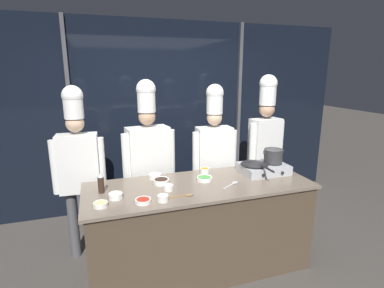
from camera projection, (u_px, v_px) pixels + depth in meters
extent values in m
plane|color=#47423D|center=(199.00, 266.00, 3.17)|extent=(24.00, 24.00, 0.00)
cube|color=black|center=(161.00, 117.00, 4.39)|extent=(5.80, 0.04, 2.70)
cube|color=#47474C|center=(72.00, 122.00, 3.98)|extent=(0.05, 0.05, 2.70)
cube|color=#47474C|center=(238.00, 114.00, 4.73)|extent=(0.05, 0.05, 2.70)
cube|color=#4C3D2D|center=(200.00, 228.00, 3.06)|extent=(2.16, 0.78, 0.90)
cube|color=#756656|center=(200.00, 186.00, 2.95)|extent=(2.23, 0.82, 0.03)
cube|color=#B2B5BA|center=(263.00, 168.00, 3.26)|extent=(0.49, 0.36, 0.10)
cylinder|color=black|center=(254.00, 165.00, 3.21)|extent=(0.20, 0.20, 0.01)
cylinder|color=black|center=(263.00, 175.00, 3.05)|extent=(0.03, 0.01, 0.03)
cylinder|color=black|center=(273.00, 163.00, 3.28)|extent=(0.20, 0.20, 0.01)
cylinder|color=black|center=(283.00, 173.00, 3.12)|extent=(0.03, 0.01, 0.03)
cylinder|color=#232326|center=(254.00, 164.00, 3.21)|extent=(0.28, 0.28, 0.01)
cone|color=#232326|center=(255.00, 162.00, 3.21)|extent=(0.30, 0.30, 0.05)
cylinder|color=black|center=(267.00, 168.00, 2.97)|extent=(0.02, 0.22, 0.02)
cylinder|color=#333335|center=(273.00, 156.00, 3.27)|extent=(0.20, 0.20, 0.14)
torus|color=#333335|center=(274.00, 150.00, 3.25)|extent=(0.21, 0.21, 0.01)
torus|color=#333335|center=(264.00, 153.00, 3.22)|extent=(0.01, 0.05, 0.05)
torus|color=#333335|center=(282.00, 151.00, 3.29)|extent=(0.01, 0.05, 0.05)
cylinder|color=#332319|center=(101.00, 185.00, 2.73)|extent=(0.06, 0.06, 0.15)
cone|color=white|center=(100.00, 175.00, 2.70)|extent=(0.05, 0.05, 0.04)
cylinder|color=white|center=(163.00, 198.00, 2.56)|extent=(0.09, 0.09, 0.05)
torus|color=white|center=(163.00, 195.00, 2.55)|extent=(0.10, 0.10, 0.01)
cylinder|color=silver|center=(163.00, 197.00, 2.55)|extent=(0.08, 0.08, 0.03)
cylinder|color=white|center=(143.00, 201.00, 2.53)|extent=(0.14, 0.14, 0.03)
torus|color=white|center=(143.00, 199.00, 2.53)|extent=(0.14, 0.14, 0.01)
cylinder|color=#B22D1E|center=(143.00, 200.00, 2.53)|extent=(0.11, 0.11, 0.02)
cylinder|color=white|center=(116.00, 196.00, 2.61)|extent=(0.12, 0.12, 0.05)
torus|color=white|center=(115.00, 193.00, 2.61)|extent=(0.12, 0.12, 0.01)
cylinder|color=silver|center=(116.00, 195.00, 2.61)|extent=(0.10, 0.10, 0.03)
cylinder|color=white|center=(161.00, 181.00, 2.95)|extent=(0.16, 0.16, 0.05)
torus|color=white|center=(161.00, 179.00, 2.95)|extent=(0.16, 0.16, 0.01)
cylinder|color=#382319|center=(161.00, 180.00, 2.95)|extent=(0.13, 0.13, 0.03)
cylinder|color=white|center=(101.00, 205.00, 2.46)|extent=(0.12, 0.12, 0.03)
torus|color=white|center=(100.00, 203.00, 2.45)|extent=(0.12, 0.12, 0.01)
cylinder|color=#E0C689|center=(101.00, 204.00, 2.46)|extent=(0.10, 0.10, 0.02)
cylinder|color=white|center=(168.00, 188.00, 2.79)|extent=(0.09, 0.09, 0.05)
torus|color=white|center=(168.00, 185.00, 2.78)|extent=(0.09, 0.09, 0.01)
cylinder|color=silver|center=(168.00, 186.00, 2.79)|extent=(0.08, 0.08, 0.03)
cylinder|color=white|center=(204.00, 179.00, 3.04)|extent=(0.16, 0.16, 0.03)
torus|color=white|center=(204.00, 177.00, 3.04)|extent=(0.16, 0.16, 0.01)
cylinder|color=#4C9E47|center=(204.00, 178.00, 3.04)|extent=(0.13, 0.13, 0.02)
cylinder|color=white|center=(205.00, 171.00, 3.27)|extent=(0.10, 0.10, 0.05)
torus|color=white|center=(205.00, 169.00, 3.26)|extent=(0.10, 0.10, 0.01)
cylinder|color=orange|center=(205.00, 170.00, 3.26)|extent=(0.08, 0.08, 0.03)
cylinder|color=white|center=(155.00, 176.00, 3.10)|extent=(0.13, 0.13, 0.05)
torus|color=white|center=(155.00, 174.00, 3.09)|extent=(0.13, 0.13, 0.01)
cylinder|color=beige|center=(155.00, 175.00, 3.09)|extent=(0.11, 0.11, 0.03)
cube|color=#B2B5BA|center=(228.00, 187.00, 2.87)|extent=(0.16, 0.11, 0.01)
ellipsoid|color=#B2B5BA|center=(235.00, 182.00, 2.97)|extent=(0.10, 0.09, 0.02)
cube|color=olive|center=(176.00, 197.00, 2.65)|extent=(0.16, 0.02, 0.01)
ellipsoid|color=olive|center=(189.00, 195.00, 2.68)|extent=(0.08, 0.05, 0.02)
cylinder|color=#4C4C51|center=(95.00, 222.00, 3.32)|extent=(0.11, 0.11, 0.76)
cylinder|color=#4C4C51|center=(74.00, 224.00, 3.27)|extent=(0.11, 0.11, 0.76)
cube|color=white|center=(79.00, 163.00, 3.13)|extent=(0.42, 0.24, 0.62)
cylinder|color=white|center=(101.00, 164.00, 3.16)|extent=(0.08, 0.08, 0.57)
cylinder|color=white|center=(55.00, 167.00, 3.05)|extent=(0.08, 0.08, 0.57)
sphere|color=beige|center=(75.00, 123.00, 3.03)|extent=(0.18, 0.18, 0.18)
cylinder|color=white|center=(73.00, 107.00, 2.99)|extent=(0.19, 0.19, 0.23)
sphere|color=white|center=(72.00, 96.00, 2.96)|extent=(0.21, 0.21, 0.21)
cylinder|color=#4C4C51|center=(161.00, 209.00, 3.60)|extent=(0.12, 0.12, 0.78)
cylinder|color=#4C4C51|center=(140.00, 214.00, 3.49)|extent=(0.12, 0.12, 0.78)
cube|color=white|center=(148.00, 155.00, 3.38)|extent=(0.49, 0.30, 0.63)
cylinder|color=white|center=(171.00, 154.00, 3.46)|extent=(0.09, 0.09, 0.58)
cylinder|color=white|center=(126.00, 160.00, 3.24)|extent=(0.09, 0.09, 0.58)
sphere|color=tan|center=(147.00, 117.00, 3.27)|extent=(0.19, 0.19, 0.19)
cylinder|color=white|center=(146.00, 101.00, 3.23)|extent=(0.19, 0.19, 0.25)
sphere|color=white|center=(146.00, 89.00, 3.20)|extent=(0.21, 0.21, 0.21)
cylinder|color=#2D3856|center=(221.00, 203.00, 3.80)|extent=(0.11, 0.11, 0.75)
cylinder|color=#2D3856|center=(204.00, 205.00, 3.74)|extent=(0.11, 0.11, 0.75)
cube|color=white|center=(214.00, 152.00, 3.60)|extent=(0.43, 0.24, 0.61)
cylinder|color=white|center=(233.00, 153.00, 3.64)|extent=(0.08, 0.08, 0.56)
cylinder|color=white|center=(196.00, 156.00, 3.52)|extent=(0.08, 0.08, 0.56)
sphere|color=beige|center=(214.00, 118.00, 3.50)|extent=(0.18, 0.18, 0.18)
cylinder|color=white|center=(215.00, 103.00, 3.46)|extent=(0.19, 0.19, 0.24)
sphere|color=white|center=(215.00, 93.00, 3.43)|extent=(0.20, 0.20, 0.20)
cylinder|color=#232326|center=(268.00, 195.00, 3.99)|extent=(0.10, 0.10, 0.79)
cylinder|color=#232326|center=(255.00, 198.00, 3.90)|extent=(0.10, 0.10, 0.79)
cube|color=white|center=(265.00, 144.00, 3.78)|extent=(0.41, 0.24, 0.64)
cylinder|color=white|center=(280.00, 144.00, 3.84)|extent=(0.08, 0.08, 0.59)
cylinder|color=white|center=(252.00, 147.00, 3.66)|extent=(0.08, 0.08, 0.59)
sphere|color=tan|center=(267.00, 109.00, 3.67)|extent=(0.19, 0.19, 0.19)
cylinder|color=white|center=(268.00, 94.00, 3.63)|extent=(0.20, 0.20, 0.26)
sphere|color=white|center=(268.00, 83.00, 3.60)|extent=(0.21, 0.21, 0.21)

